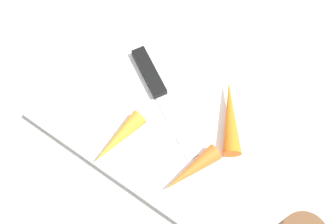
# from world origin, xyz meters

# --- Properties ---
(ground_plane) EXTENTS (1.40, 1.40, 0.00)m
(ground_plane) POSITION_xyz_m (0.00, 0.00, 0.00)
(ground_plane) COLOR #ADA8A0
(cutting_board) EXTENTS (0.36, 0.26, 0.01)m
(cutting_board) POSITION_xyz_m (0.00, 0.00, 0.01)
(cutting_board) COLOR white
(cutting_board) RESTS_ON ground_plane
(knife) EXTENTS (0.18, 0.12, 0.01)m
(knife) POSITION_xyz_m (0.05, -0.03, 0.02)
(knife) COLOR #B7B7BC
(knife) RESTS_ON cutting_board
(carrot_longest) EXTENTS (0.09, 0.12, 0.03)m
(carrot_longest) POSITION_xyz_m (-0.08, -0.04, 0.03)
(carrot_longest) COLOR orange
(carrot_longest) RESTS_ON cutting_board
(carrot_medium) EXTENTS (0.04, 0.10, 0.03)m
(carrot_medium) POSITION_xyz_m (0.03, 0.08, 0.03)
(carrot_medium) COLOR orange
(carrot_medium) RESTS_ON cutting_board
(carrot_shortest) EXTENTS (0.05, 0.10, 0.03)m
(carrot_shortest) POSITION_xyz_m (-0.08, 0.06, 0.03)
(carrot_shortest) COLOR orange
(carrot_shortest) RESTS_ON cutting_board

